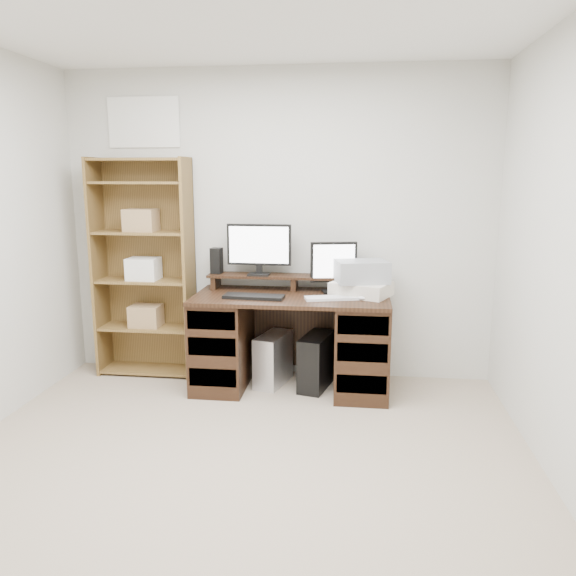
% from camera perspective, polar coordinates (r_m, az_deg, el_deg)
% --- Properties ---
extents(room, '(3.54, 4.04, 2.54)m').
position_cam_1_polar(room, '(2.67, -7.27, 2.46)').
color(room, tan).
rests_on(room, ground).
extents(desk, '(1.50, 0.70, 0.75)m').
position_cam_1_polar(desk, '(4.41, 0.34, -5.32)').
color(desk, black).
rests_on(desk, ground).
extents(riser_shelf, '(1.40, 0.22, 0.12)m').
position_cam_1_polar(riser_shelf, '(4.51, 0.66, 0.97)').
color(riser_shelf, black).
rests_on(riser_shelf, desk).
extents(monitor_wide, '(0.52, 0.13, 0.41)m').
position_cam_1_polar(monitor_wide, '(4.49, -2.96, 4.21)').
color(monitor_wide, black).
rests_on(monitor_wide, riser_shelf).
extents(monitor_small, '(0.36, 0.17, 0.40)m').
position_cam_1_polar(monitor_small, '(4.41, 4.66, 2.34)').
color(monitor_small, black).
rests_on(monitor_small, desk).
extents(speaker, '(0.09, 0.09, 0.21)m').
position_cam_1_polar(speaker, '(4.61, -7.27, 2.77)').
color(speaker, black).
rests_on(speaker, riser_shelf).
extents(keyboard_black, '(0.46, 0.18, 0.03)m').
position_cam_1_polar(keyboard_black, '(4.23, -3.49, -0.88)').
color(keyboard_black, black).
rests_on(keyboard_black, desk).
extents(keyboard_white, '(0.45, 0.24, 0.02)m').
position_cam_1_polar(keyboard_white, '(4.20, 4.65, -1.01)').
color(keyboard_white, silver).
rests_on(keyboard_white, desk).
extents(mouse, '(0.08, 0.05, 0.03)m').
position_cam_1_polar(mouse, '(4.19, 7.61, -1.01)').
color(mouse, silver).
rests_on(mouse, desk).
extents(printer, '(0.51, 0.45, 0.10)m').
position_cam_1_polar(printer, '(4.34, 7.45, -0.08)').
color(printer, beige).
rests_on(printer, desk).
extents(basket, '(0.44, 0.36, 0.17)m').
position_cam_1_polar(basket, '(4.32, 7.49, 1.68)').
color(basket, gray).
rests_on(basket, printer).
extents(tower_silver, '(0.28, 0.44, 0.41)m').
position_cam_1_polar(tower_silver, '(4.55, -1.50, -7.23)').
color(tower_silver, silver).
rests_on(tower_silver, ground).
extents(tower_black, '(0.28, 0.46, 0.43)m').
position_cam_1_polar(tower_black, '(4.48, 2.90, -7.45)').
color(tower_black, black).
rests_on(tower_black, ground).
extents(bookshelf, '(0.80, 0.30, 1.80)m').
position_cam_1_polar(bookshelf, '(4.80, -14.36, 2.17)').
color(bookshelf, brown).
rests_on(bookshelf, ground).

